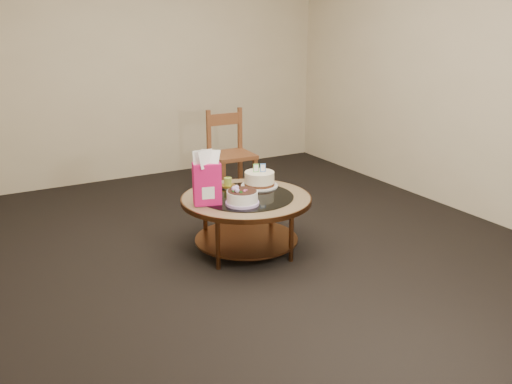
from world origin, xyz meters
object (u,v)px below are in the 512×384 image
coffee_table (246,206)px  cream_cake (259,179)px  decorated_cake (242,198)px  gift_bag (207,178)px  dining_chair (230,153)px

coffee_table → cream_cake: size_ratio=3.37×
decorated_cake → gift_bag: bearing=148.4°
cream_cake → dining_chair: (0.31, 1.15, -0.07)m
cream_cake → gift_bag: size_ratio=0.75×
coffee_table → decorated_cake: 0.23m
gift_bag → dining_chair: 1.62m
cream_cake → gift_bag: bearing=-139.8°
dining_chair → gift_bag: bearing=-120.5°
coffee_table → dining_chair: size_ratio=1.16×
coffee_table → cream_cake: bearing=38.5°
coffee_table → decorated_cake: (-0.12, -0.16, 0.13)m
coffee_table → gift_bag: bearing=-176.6°
gift_bag → dining_chair: bearing=72.8°
gift_bag → dining_chair: (0.87, 1.34, -0.21)m
coffee_table → gift_bag: gift_bag is taller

